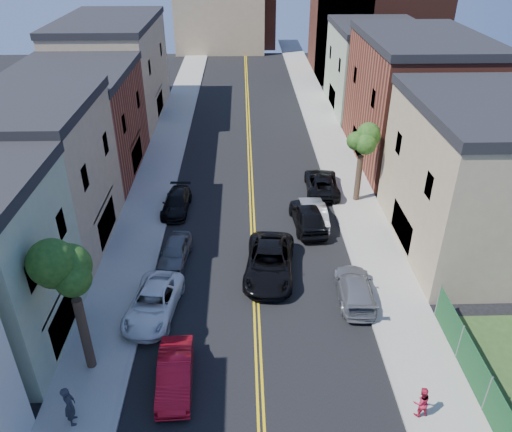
{
  "coord_description": "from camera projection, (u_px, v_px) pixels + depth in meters",
  "views": [
    {
      "loc": [
        -0.61,
        -2.94,
        18.17
      ],
      "look_at": [
        0.17,
        24.53,
        2.0
      ],
      "focal_mm": 34.98,
      "sensor_mm": 36.0,
      "label": 1
    }
  ],
  "objects": [
    {
      "name": "tree_right_far",
      "position": [
        364.0,
        129.0,
        34.89
      ],
      "size": [
        4.4,
        4.4,
        8.03
      ],
      "color": "#332219",
      "rests_on": "sidewalk_right"
    },
    {
      "name": "bldg_right_brick",
      "position": [
        414.0,
        103.0,
        42.31
      ],
      "size": [
        9.0,
        14.0,
        10.0
      ],
      "primitive_type": "cube",
      "color": "brown",
      "rests_on": "ground"
    },
    {
      "name": "sidewalk_right",
      "position": [
        334.0,
        148.0,
        46.38
      ],
      "size": [
        3.2,
        100.0,
        0.15
      ],
      "primitive_type": "cube",
      "color": "gray",
      "rests_on": "ground"
    },
    {
      "name": "grey_car_right",
      "position": [
        355.0,
        289.0,
        27.63
      ],
      "size": [
        2.15,
        4.83,
        1.38
      ],
      "primitive_type": "imported",
      "rotation": [
        0.0,
        0.0,
        3.09
      ],
      "color": "slate",
      "rests_on": "ground"
    },
    {
      "name": "pedestrian_right",
      "position": [
        421.0,
        402.0,
        20.81
      ],
      "size": [
        0.82,
        0.69,
        1.52
      ],
      "primitive_type": "imported",
      "rotation": [
        0.0,
        0.0,
        3.3
      ],
      "color": "#B61C36",
      "rests_on": "sidewalk_right"
    },
    {
      "name": "grey_car_left",
      "position": [
        175.0,
        252.0,
        30.74
      ],
      "size": [
        2.06,
        4.19,
        1.37
      ],
      "primitive_type": "imported",
      "rotation": [
        0.0,
        0.0,
        -0.11
      ],
      "color": "#55595D",
      "rests_on": "ground"
    },
    {
      "name": "black_suv_lane",
      "position": [
        269.0,
        262.0,
        29.48
      ],
      "size": [
        3.44,
        6.34,
        1.69
      ],
      "primitive_type": "imported",
      "rotation": [
        0.0,
        0.0,
        -0.11
      ],
      "color": "black",
      "rests_on": "ground"
    },
    {
      "name": "church",
      "position": [
        368.0,
        18.0,
        66.27
      ],
      "size": [
        16.2,
        14.2,
        22.6
      ],
      "color": "#4C2319",
      "rests_on": "ground"
    },
    {
      "name": "backdrop_left",
      "position": [
        220.0,
        12.0,
        79.27
      ],
      "size": [
        14.0,
        8.0,
        12.0
      ],
      "primitive_type": "cube",
      "color": "#998466",
      "rests_on": "ground"
    },
    {
      "name": "bldg_left_tan_near",
      "position": [
        26.0,
        181.0,
        30.68
      ],
      "size": [
        9.0,
        10.0,
        9.0
      ],
      "primitive_type": "cube",
      "color": "#998466",
      "rests_on": "ground"
    },
    {
      "name": "bldg_right_palegrn",
      "position": [
        375.0,
        70.0,
        54.75
      ],
      "size": [
        9.0,
        12.0,
        8.5
      ],
      "primitive_type": "cube",
      "color": "gray",
      "rests_on": "ground"
    },
    {
      "name": "fence_right",
      "position": [
        503.0,
        425.0,
        19.62
      ],
      "size": [
        0.04,
        15.0,
        1.9
      ],
      "primitive_type": "cube",
      "color": "#143F1E",
      "rests_on": "sidewalk_right"
    },
    {
      "name": "dark_car_right_far",
      "position": [
        322.0,
        183.0,
        38.78
      ],
      "size": [
        2.71,
        5.43,
        1.48
      ],
      "primitive_type": "imported",
      "rotation": [
        0.0,
        0.0,
        3.09
      ],
      "color": "black",
      "rests_on": "ground"
    },
    {
      "name": "curb_right",
      "position": [
        315.0,
        149.0,
        46.33
      ],
      "size": [
        0.3,
        100.0,
        0.15
      ],
      "primitive_type": "cube",
      "color": "gray",
      "rests_on": "ground"
    },
    {
      "name": "red_sedan",
      "position": [
        175.0,
        373.0,
        22.39
      ],
      "size": [
        1.7,
        4.35,
        1.41
      ],
      "primitive_type": "imported",
      "rotation": [
        0.0,
        0.0,
        0.05
      ],
      "color": "#B70C1B",
      "rests_on": "ground"
    },
    {
      "name": "tree_left_mid",
      "position": [
        66.0,
        253.0,
        20.3
      ],
      "size": [
        5.2,
        5.2,
        9.29
      ],
      "color": "#332219",
      "rests_on": "sidewalk_left"
    },
    {
      "name": "black_car_right",
      "position": [
        308.0,
        216.0,
        34.14
      ],
      "size": [
        2.44,
        5.2,
        1.72
      ],
      "primitive_type": "imported",
      "rotation": [
        0.0,
        0.0,
        3.22
      ],
      "color": "black",
      "rests_on": "ground"
    },
    {
      "name": "silver_car_right",
      "position": [
        313.0,
        213.0,
        34.67
      ],
      "size": [
        1.68,
        4.62,
        1.51
      ],
      "primitive_type": "imported",
      "rotation": [
        0.0,
        0.0,
        3.16
      ],
      "color": "#B5B9BE",
      "rests_on": "ground"
    },
    {
      "name": "black_car_left",
      "position": [
        176.0,
        203.0,
        36.21
      ],
      "size": [
        2.07,
        4.57,
        1.3
      ],
      "primitive_type": "imported",
      "rotation": [
        0.0,
        0.0,
        -0.06
      ],
      "color": "black",
      "rests_on": "ground"
    },
    {
      "name": "sidewalk_left",
      "position": [
        164.0,
        150.0,
        45.99
      ],
      "size": [
        3.2,
        100.0,
        0.15
      ],
      "primitive_type": "cube",
      "color": "gray",
      "rests_on": "ground"
    },
    {
      "name": "pedestrian_left",
      "position": [
        70.0,
        405.0,
        20.4
      ],
      "size": [
        0.63,
        0.81,
        1.97
      ],
      "primitive_type": "imported",
      "rotation": [
        0.0,
        0.0,
        1.81
      ],
      "color": "#27282F",
      "rests_on": "sidewalk_left"
    },
    {
      "name": "bldg_left_brick",
      "position": [
        78.0,
        126.0,
        40.41
      ],
      "size": [
        9.0,
        12.0,
        8.0
      ],
      "primitive_type": "cube",
      "color": "brown",
      "rests_on": "ground"
    },
    {
      "name": "bldg_right_tan",
      "position": [
        482.0,
        182.0,
        30.5
      ],
      "size": [
        9.0,
        12.0,
        9.0
      ],
      "primitive_type": "cube",
      "color": "#998466",
      "rests_on": "ground"
    },
    {
      "name": "backdrop_center",
      "position": [
        245.0,
        15.0,
        83.32
      ],
      "size": [
        10.0,
        8.0,
        10.0
      ],
      "primitive_type": "cube",
      "color": "brown",
      "rests_on": "ground"
    },
    {
      "name": "white_pickup",
      "position": [
        153.0,
        303.0,
        26.53
      ],
      "size": [
        3.05,
        5.44,
        1.44
      ],
      "primitive_type": "imported",
      "rotation": [
        0.0,
        0.0,
        -0.13
      ],
      "color": "white",
      "rests_on": "ground"
    },
    {
      "name": "bldg_left_tan_far",
      "position": [
        114.0,
        72.0,
        52.09
      ],
      "size": [
        9.0,
        16.0,
        9.5
      ],
      "primitive_type": "cube",
      "color": "#998466",
      "rests_on": "ground"
    },
    {
      "name": "curb_left",
      "position": [
        183.0,
        150.0,
        46.04
      ],
      "size": [
        0.3,
        100.0,
        0.15
      ],
      "primitive_type": "cube",
      "color": "gray",
      "rests_on": "ground"
    }
  ]
}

